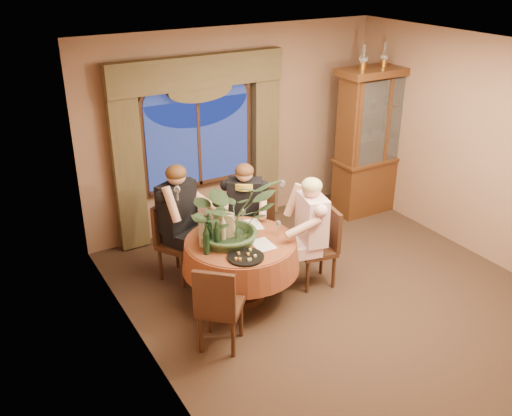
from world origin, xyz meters
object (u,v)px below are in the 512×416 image
person_back (178,221)px  stoneware_vase (229,226)px  oil_lamp_right (405,52)px  wine_bottle_0 (217,234)px  oil_lamp_left (363,57)px  china_cabinet (377,141)px  chair_right (316,248)px  person_scarf (245,214)px  chair_back (179,243)px  dining_table (241,269)px  oil_lamp_center (385,54)px  wine_bottle_1 (202,233)px  wine_bottle_3 (223,229)px  centerpiece_plant (230,186)px  chair_front_left (220,305)px  chair_back_right (256,227)px  wine_bottle_4 (209,227)px  olive_bowl (247,239)px  person_pink (311,233)px  wine_bottle_2 (206,240)px

person_back → stoneware_vase: 0.81m
oil_lamp_right → person_back: 4.10m
person_back → wine_bottle_0: (0.10, -0.86, 0.19)m
oil_lamp_left → china_cabinet: bearing=0.0°
chair_right → person_scarf: bearing=39.1°
chair_back → dining_table: bearing=90.0°
oil_lamp_center → person_back: bearing=-174.4°
wine_bottle_1 → wine_bottle_3: same height
china_cabinet → wine_bottle_1: china_cabinet is taller
centerpiece_plant → china_cabinet: bearing=19.4°
chair_right → chair_front_left: bearing=118.6°
oil_lamp_center → chair_back_right: bearing=-168.1°
oil_lamp_left → centerpiece_plant: size_ratio=0.30×
china_cabinet → oil_lamp_right: (0.38, 0.00, 1.27)m
chair_right → wine_bottle_1: bearing=89.9°
dining_table → wine_bottle_1: wine_bottle_1 is taller
chair_front_left → oil_lamp_left: bearing=72.0°
oil_lamp_center → chair_back: oil_lamp_center is taller
person_back → wine_bottle_0: size_ratio=4.42×
chair_back_right → wine_bottle_4: (-0.89, -0.49, 0.44)m
chair_back_right → olive_bowl: (-0.53, -0.70, 0.29)m
wine_bottle_3 → wine_bottle_4: same height
china_cabinet → wine_bottle_1: 3.56m
chair_back_right → wine_bottle_3: bearing=79.5°
centerpiece_plant → person_pink: bearing=-16.6°
oil_lamp_left → oil_lamp_center: (0.38, 0.00, 0.00)m
china_cabinet → wine_bottle_1: size_ratio=6.64×
dining_table → china_cabinet: 3.26m
chair_right → stoneware_vase: size_ratio=3.21×
oil_lamp_left → centerpiece_plant: bearing=-158.0°
china_cabinet → stoneware_vase: 3.23m
oil_lamp_right → wine_bottle_2: size_ratio=1.03×
china_cabinet → olive_bowl: 3.16m
chair_front_left → wine_bottle_2: size_ratio=2.91×
chair_back → stoneware_vase: stoneware_vase is taller
china_cabinet → dining_table: bearing=-158.5°
stoneware_vase → centerpiece_plant: (0.01, -0.01, 0.49)m
china_cabinet → oil_lamp_left: oil_lamp_left is taller
china_cabinet → chair_right: 2.52m
oil_lamp_right → olive_bowl: 3.84m
person_back → stoneware_vase: (0.32, -0.73, 0.17)m
chair_right → wine_bottle_4: wine_bottle_4 is taller
chair_right → person_pink: 0.23m
chair_back → centerpiece_plant: bearing=88.5°
chair_front_left → stoneware_vase: stoneware_vase is taller
china_cabinet → person_scarf: china_cabinet is taller
oil_lamp_right → chair_back_right: 3.37m
chair_back → olive_bowl: size_ratio=6.55×
chair_front_left → oil_lamp_center: bearing=69.3°
chair_right → olive_bowl: chair_right is taller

